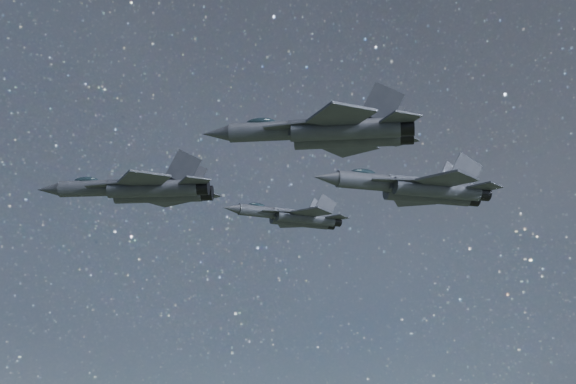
{
  "coord_description": "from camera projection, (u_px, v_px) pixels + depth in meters",
  "views": [
    {
      "loc": [
        -4.85,
        -68.88,
        130.56
      ],
      "look_at": [
        -1.02,
        3.47,
        151.14
      ],
      "focal_mm": 50.0,
      "sensor_mm": 36.0,
      "label": 1
    }
  ],
  "objects": [
    {
      "name": "jet_left",
      "position": [
        293.0,
        217.0,
        95.16
      ],
      "size": [
        15.25,
        10.13,
        3.88
      ],
      "rotation": [
        0.0,
        0.0,
        0.36
      ],
      "color": "#2C2F37"
    },
    {
      "name": "jet_slot",
      "position": [
        418.0,
        188.0,
        79.78
      ],
      "size": [
        19.2,
        13.1,
        4.82
      ],
      "rotation": [
        0.0,
        0.0,
        0.23
      ],
      "color": "#2C2F37"
    },
    {
      "name": "jet_right",
      "position": [
        329.0,
        131.0,
        57.38
      ],
      "size": [
        16.15,
        11.15,
        4.05
      ],
      "rotation": [
        0.0,
        0.0,
        -0.18
      ],
      "color": "#2C2F37"
    },
    {
      "name": "jet_lead",
      "position": [
        141.0,
        189.0,
        70.0
      ],
      "size": [
        16.46,
        11.43,
        4.14
      ],
      "rotation": [
        0.0,
        0.0,
        -0.15
      ],
      "color": "#2C2F37"
    }
  ]
}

